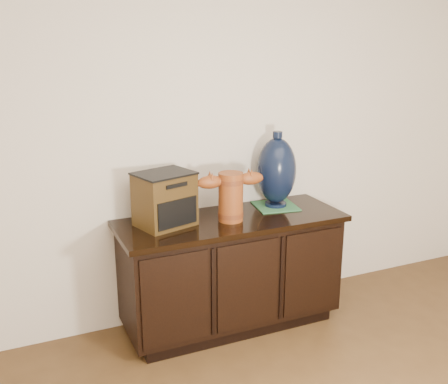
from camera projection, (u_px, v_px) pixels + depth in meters
name	position (u px, v px, depth m)	size (l,w,h in m)	color
sideboard	(231.00, 271.00, 3.43)	(1.46, 0.56, 0.75)	black
terracotta_vessel	(231.00, 194.00, 3.24)	(0.44, 0.17, 0.31)	#92451A
tv_radio	(165.00, 199.00, 3.16)	(0.39, 0.35, 0.33)	#3C280F
green_mat	(275.00, 206.00, 3.56)	(0.27, 0.27, 0.01)	#316D40
lamp_base	(277.00, 171.00, 3.49)	(0.30, 0.30, 0.51)	black
spray_can	(192.00, 205.00, 3.32)	(0.06, 0.06, 0.17)	#54140E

